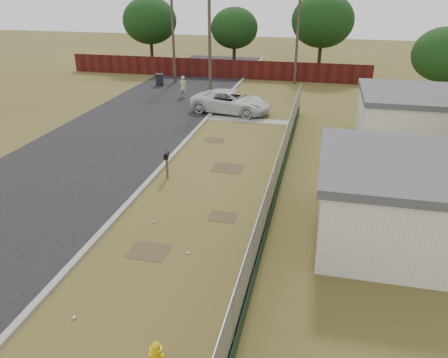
% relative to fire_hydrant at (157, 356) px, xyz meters
% --- Properties ---
extents(ground, '(120.00, 120.00, 0.00)m').
position_rel_fire_hydrant_xyz_m(ground, '(-1.35, 9.77, -0.40)').
color(ground, brown).
rests_on(ground, ground).
extents(street, '(15.10, 60.00, 0.12)m').
position_rel_fire_hydrant_xyz_m(street, '(-8.11, 17.82, -0.38)').
color(street, black).
rests_on(street, ground).
extents(chainlink_fence, '(0.10, 27.06, 2.02)m').
position_rel_fire_hydrant_xyz_m(chainlink_fence, '(1.77, 10.79, 0.40)').
color(chainlink_fence, gray).
rests_on(chainlink_fence, ground).
extents(privacy_fence, '(30.00, 0.12, 1.80)m').
position_rel_fire_hydrant_xyz_m(privacy_fence, '(-7.35, 34.77, 0.50)').
color(privacy_fence, '#49120F').
rests_on(privacy_fence, ground).
extents(utility_poles, '(12.60, 8.24, 9.00)m').
position_rel_fire_hydrant_xyz_m(utility_poles, '(-5.02, 30.43, 4.30)').
color(utility_poles, '#4A3C31').
rests_on(utility_poles, ground).
extents(houses, '(9.30, 17.24, 3.10)m').
position_rel_fire_hydrant_xyz_m(houses, '(8.35, 12.90, 1.16)').
color(houses, silver).
rests_on(houses, ground).
extents(horizon_trees, '(33.32, 31.94, 7.78)m').
position_rel_fire_hydrant_xyz_m(horizon_trees, '(-0.51, 33.32, 4.23)').
color(horizon_trees, '#342217').
rests_on(horizon_trees, ground).
extents(fire_hydrant, '(0.39, 0.40, 0.85)m').
position_rel_fire_hydrant_xyz_m(fire_hydrant, '(0.00, 0.00, 0.00)').
color(fire_hydrant, '#DBB90B').
rests_on(fire_hydrant, ground).
extents(mailbox, '(0.31, 0.59, 1.35)m').
position_rel_fire_hydrant_xyz_m(mailbox, '(-3.64, 10.93, 0.67)').
color(mailbox, brown).
rests_on(mailbox, ground).
extents(pickup_truck, '(6.12, 3.61, 1.60)m').
position_rel_fire_hydrant_xyz_m(pickup_truck, '(-3.06, 22.94, 0.40)').
color(pickup_truck, silver).
rests_on(pickup_truck, ground).
extents(pedestrian, '(0.69, 0.49, 1.76)m').
position_rel_fire_hydrant_xyz_m(pedestrian, '(-7.82, 26.43, 0.48)').
color(pedestrian, '#BFAC8C').
rests_on(pedestrian, ground).
extents(trash_bin, '(0.86, 0.84, 1.06)m').
position_rel_fire_hydrant_xyz_m(trash_bin, '(-11.30, 30.19, 0.15)').
color(trash_bin, black).
rests_on(trash_bin, ground).
extents(scattered_litter, '(2.31, 8.82, 0.07)m').
position_rel_fire_hydrant_xyz_m(scattered_litter, '(-1.85, 5.63, -0.36)').
color(scattered_litter, white).
rests_on(scattered_litter, ground).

